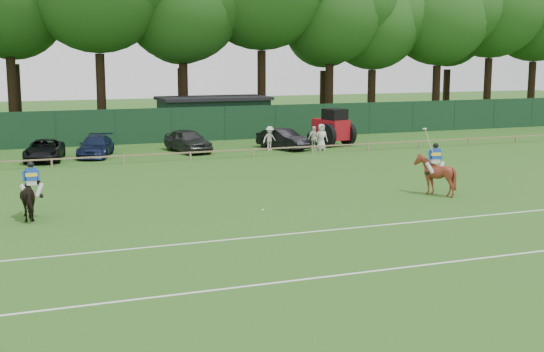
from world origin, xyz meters
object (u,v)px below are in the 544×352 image
suv_black (44,150)px  polo_ball (263,210)px  spectator_right (321,137)px  tractor (332,128)px  spectator_mid (313,139)px  sedan_navy (96,146)px  utility_shed (214,116)px  horse_dark (32,197)px  estate_black (283,139)px  horse_chestnut (435,175)px  spectator_left (270,138)px  hatch_grey (188,140)px

suv_black → polo_ball: bearing=-57.3°
spectator_right → tractor: bearing=49.8°
spectator_mid → spectator_right: 0.63m
suv_black → sedan_navy: (3.09, 0.64, 0.02)m
spectator_right → utility_shed: utility_shed is taller
horse_dark → estate_black: (16.76, 15.91, -0.16)m
horse_dark → polo_ball: (8.74, -1.90, -0.79)m
polo_ball → suv_black: bearing=112.0°
horse_chestnut → sedan_navy: (-12.59, 18.06, -0.27)m
horse_dark → spectator_mid: (18.28, 14.36, -0.02)m
horse_dark → utility_shed: bearing=-124.0°
horse_chestnut → spectator_left: size_ratio=1.15×
suv_black → hatch_grey: 8.99m
suv_black → spectator_mid: (16.79, -1.67, 0.19)m
suv_black → hatch_grey: (8.96, 0.72, 0.13)m
horse_chestnut → sedan_navy: horse_chestnut is taller
utility_shed → tractor: 10.54m
suv_black → estate_black: bearing=10.2°
spectator_mid → horse_dark: bearing=-165.1°
hatch_grey → spectator_right: size_ratio=2.53×
estate_black → polo_ball: estate_black is taller
horse_dark → spectator_left: (15.68, 15.60, -0.04)m
spectator_left → tractor: bearing=0.5°
horse_chestnut → horse_dark: bearing=8.8°
sedan_navy → spectator_left: size_ratio=2.79×
tractor → polo_ball: bearing=-136.9°
sedan_navy → utility_shed: bearing=57.5°
horse_dark → tractor: bearing=-145.2°
sedan_navy → utility_shed: 13.26m
estate_black → spectator_right: 2.59m
spectator_right → tractor: 2.76m
tractor → hatch_grey: bearing=164.9°
utility_shed → horse_chestnut: bearing=-84.6°
estate_black → tractor: bearing=-10.2°
tractor → suv_black: bearing=167.6°
estate_black → hatch_grey: bearing=153.0°
spectator_mid → utility_shed: utility_shed is taller
polo_ball → utility_shed: 27.78m
sedan_navy → spectator_mid: spectator_mid is taller
horse_dark → polo_ball: bearing=164.0°
estate_black → polo_ball: 19.53m
spectator_left → horse_chestnut: bearing=-95.2°
utility_shed → tractor: bearing=-55.3°
horse_chestnut → tractor: 18.28m
tractor → utility_shed: bearing=110.7°
horse_chestnut → hatch_grey: bearing=-56.2°
polo_ball → spectator_left: bearing=68.4°
horse_dark → sedan_navy: 17.28m
estate_black → spectator_mid: size_ratio=2.53×
estate_black → sedan_navy: bearing=157.0°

